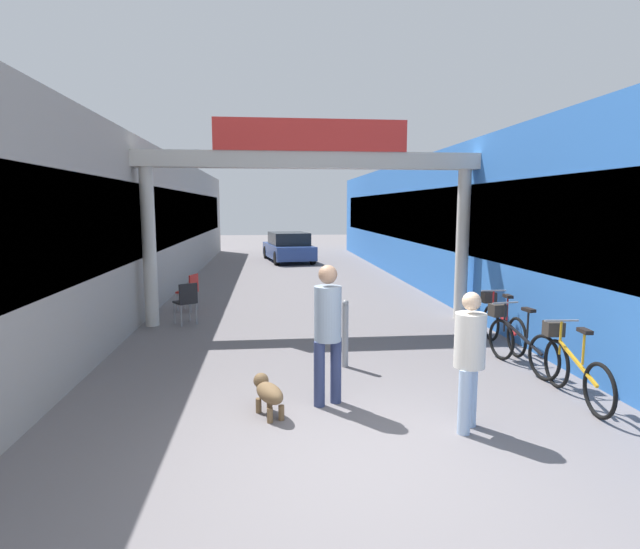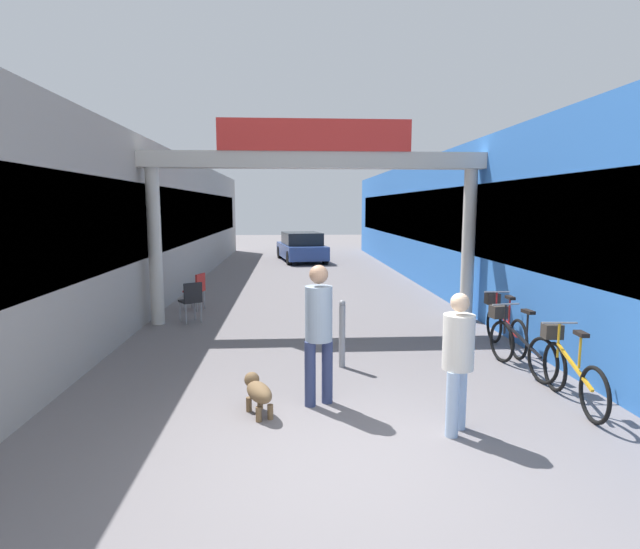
{
  "view_description": "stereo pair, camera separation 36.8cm",
  "coord_description": "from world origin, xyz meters",
  "views": [
    {
      "loc": [
        -0.89,
        -4.55,
        2.48
      ],
      "look_at": [
        0.0,
        4.09,
        1.3
      ],
      "focal_mm": 28.0,
      "sensor_mm": 36.0,
      "label": 1
    },
    {
      "loc": [
        -0.52,
        -4.58,
        2.48
      ],
      "look_at": [
        0.0,
        4.09,
        1.3
      ],
      "focal_mm": 28.0,
      "sensor_mm": 36.0,
      "label": 2
    }
  ],
  "objects": [
    {
      "name": "bicycle_orange_nearest",
      "position": [
        3.01,
        1.33,
        0.44
      ],
      "size": [
        0.46,
        1.69,
        0.98
      ],
      "color": "black",
      "rests_on": "ground_plane"
    },
    {
      "name": "pedestrian_companion",
      "position": [
        1.29,
        0.57,
        0.89
      ],
      "size": [
        0.48,
        0.48,
        1.57
      ],
      "color": "#A5BFE0",
      "rests_on": "ground_plane"
    },
    {
      "name": "bicycle_red_third",
      "position": [
        3.2,
        3.75,
        0.44
      ],
      "size": [
        0.46,
        1.69,
        0.98
      ],
      "color": "black",
      "rests_on": "ground_plane"
    },
    {
      "name": "cafe_chair_red_farther",
      "position": [
        -2.77,
        7.44,
        0.54
      ],
      "size": [
        0.51,
        0.51,
        0.89
      ],
      "color": "gray",
      "rests_on": "ground_plane"
    },
    {
      "name": "storefront_left",
      "position": [
        -5.09,
        11.0,
        1.98
      ],
      "size": [
        3.0,
        26.0,
        3.96
      ],
      "color": "#9E9993",
      "rests_on": "ground_plane"
    },
    {
      "name": "arcade_sign_gateway",
      "position": [
        0.0,
        6.0,
        3.01
      ],
      "size": [
        7.4,
        0.47,
        4.25
      ],
      "color": "beige",
      "rests_on": "ground_plane"
    },
    {
      "name": "cafe_chair_black_nearer",
      "position": [
        -2.64,
        6.05,
        0.54
      ],
      "size": [
        0.55,
        0.55,
        0.89
      ],
      "color": "gray",
      "rests_on": "ground_plane"
    },
    {
      "name": "storefront_right",
      "position": [
        5.09,
        11.0,
        1.98
      ],
      "size": [
        3.0,
        26.0,
        3.96
      ],
      "color": "blue",
      "rests_on": "ground_plane"
    },
    {
      "name": "parked_car_blue",
      "position": [
        0.0,
        18.27,
        0.64
      ],
      "size": [
        2.36,
        4.23,
        1.33
      ],
      "color": "#2D478C",
      "rests_on": "ground_plane"
    },
    {
      "name": "dog_on_leash",
      "position": [
        -0.92,
        1.2,
        0.28
      ],
      "size": [
        0.45,
        0.65,
        0.46
      ],
      "color": "brown",
      "rests_on": "ground_plane"
    },
    {
      "name": "pedestrian_with_dog",
      "position": [
        -0.17,
        1.45,
        1.02
      ],
      "size": [
        0.45,
        0.45,
        1.78
      ],
      "color": "navy",
      "rests_on": "ground_plane"
    },
    {
      "name": "bicycle_black_second",
      "position": [
        2.92,
        2.62,
        0.44
      ],
      "size": [
        0.46,
        1.68,
        0.98
      ],
      "color": "black",
      "rests_on": "ground_plane"
    },
    {
      "name": "bollard_post_metal",
      "position": [
        0.27,
        2.91,
        0.54
      ],
      "size": [
        0.1,
        0.1,
        1.06
      ],
      "color": "gray",
      "rests_on": "ground_plane"
    },
    {
      "name": "ground_plane",
      "position": [
        0.0,
        0.0,
        0.0
      ],
      "size": [
        80.0,
        80.0,
        0.0
      ],
      "primitive_type": "plane",
      "color": "slate"
    }
  ]
}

